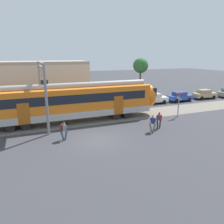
{
  "coord_description": "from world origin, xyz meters",
  "views": [
    {
      "loc": [
        -5.52,
        -17.0,
        7.24
      ],
      "look_at": [
        2.51,
        2.82,
        1.6
      ],
      "focal_mm": 35.0,
      "sensor_mm": 36.0,
      "label": 1
    }
  ],
  "objects_px": {
    "pedestrian_navy": "(153,122)",
    "parked_car_blue": "(180,96)",
    "pedestrian_red": "(159,119)",
    "parked_car_white": "(154,98)",
    "parked_car_tan": "(205,94)",
    "crossing_signal": "(179,100)",
    "pedestrian_grey": "(63,129)"
  },
  "relations": [
    {
      "from": "pedestrian_navy",
      "to": "parked_car_blue",
      "type": "relative_size",
      "value": 0.42
    },
    {
      "from": "pedestrian_red",
      "to": "parked_car_blue",
      "type": "xyz_separation_m",
      "value": [
        10.6,
        9.94,
        -0.21
      ]
    },
    {
      "from": "pedestrian_red",
      "to": "parked_car_white",
      "type": "distance_m",
      "value": 11.69
    },
    {
      "from": "parked_car_tan",
      "to": "crossing_signal",
      "type": "bearing_deg",
      "value": -146.89
    },
    {
      "from": "pedestrian_navy",
      "to": "parked_car_tan",
      "type": "distance_m",
      "value": 20.23
    },
    {
      "from": "pedestrian_red",
      "to": "pedestrian_grey",
      "type": "bearing_deg",
      "value": 177.3
    },
    {
      "from": "pedestrian_navy",
      "to": "parked_car_tan",
      "type": "bearing_deg",
      "value": 32.4
    },
    {
      "from": "pedestrian_red",
      "to": "pedestrian_navy",
      "type": "bearing_deg",
      "value": -149.37
    },
    {
      "from": "pedestrian_grey",
      "to": "parked_car_tan",
      "type": "relative_size",
      "value": 0.41
    },
    {
      "from": "crossing_signal",
      "to": "parked_car_tan",
      "type": "bearing_deg",
      "value": 33.11
    },
    {
      "from": "parked_car_white",
      "to": "parked_car_tan",
      "type": "xyz_separation_m",
      "value": [
        9.99,
        0.07,
        0.0
      ]
    },
    {
      "from": "pedestrian_grey",
      "to": "parked_car_blue",
      "type": "bearing_deg",
      "value": 25.33
    },
    {
      "from": "pedestrian_navy",
      "to": "crossing_signal",
      "type": "bearing_deg",
      "value": 30.95
    },
    {
      "from": "parked_car_blue",
      "to": "parked_car_tan",
      "type": "bearing_deg",
      "value": 2.24
    },
    {
      "from": "parked_car_blue",
      "to": "crossing_signal",
      "type": "relative_size",
      "value": 1.34
    },
    {
      "from": "pedestrian_navy",
      "to": "parked_car_tan",
      "type": "xyz_separation_m",
      "value": [
        17.08,
        10.84,
        -0.21
      ]
    },
    {
      "from": "pedestrian_red",
      "to": "parked_car_white",
      "type": "xyz_separation_m",
      "value": [
        5.92,
        10.08,
        -0.21
      ]
    },
    {
      "from": "parked_car_tan",
      "to": "pedestrian_grey",
      "type": "bearing_deg",
      "value": -159.08
    },
    {
      "from": "pedestrian_navy",
      "to": "pedestrian_red",
      "type": "xyz_separation_m",
      "value": [
        1.16,
        0.69,
        0.0
      ]
    },
    {
      "from": "parked_car_blue",
      "to": "pedestrian_navy",
      "type": "bearing_deg",
      "value": -137.9
    },
    {
      "from": "pedestrian_grey",
      "to": "parked_car_blue",
      "type": "height_order",
      "value": "pedestrian_grey"
    },
    {
      "from": "parked_car_blue",
      "to": "parked_car_white",
      "type": "bearing_deg",
      "value": 178.34
    },
    {
      "from": "pedestrian_red",
      "to": "parked_car_tan",
      "type": "height_order",
      "value": "pedestrian_red"
    },
    {
      "from": "parked_car_blue",
      "to": "pedestrian_grey",
      "type": "bearing_deg",
      "value": -154.67
    },
    {
      "from": "parked_car_white",
      "to": "parked_car_blue",
      "type": "bearing_deg",
      "value": -1.66
    },
    {
      "from": "pedestrian_navy",
      "to": "parked_car_tan",
      "type": "height_order",
      "value": "pedestrian_navy"
    },
    {
      "from": "pedestrian_red",
      "to": "parked_car_tan",
      "type": "bearing_deg",
      "value": 32.52
    },
    {
      "from": "parked_car_blue",
      "to": "parked_car_tan",
      "type": "height_order",
      "value": "same"
    },
    {
      "from": "crossing_signal",
      "to": "pedestrian_red",
      "type": "bearing_deg",
      "value": -148.97
    },
    {
      "from": "crossing_signal",
      "to": "parked_car_white",
      "type": "bearing_deg",
      "value": 79.46
    },
    {
      "from": "pedestrian_red",
      "to": "crossing_signal",
      "type": "height_order",
      "value": "crossing_signal"
    },
    {
      "from": "pedestrian_navy",
      "to": "parked_car_tan",
      "type": "relative_size",
      "value": 0.41
    }
  ]
}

